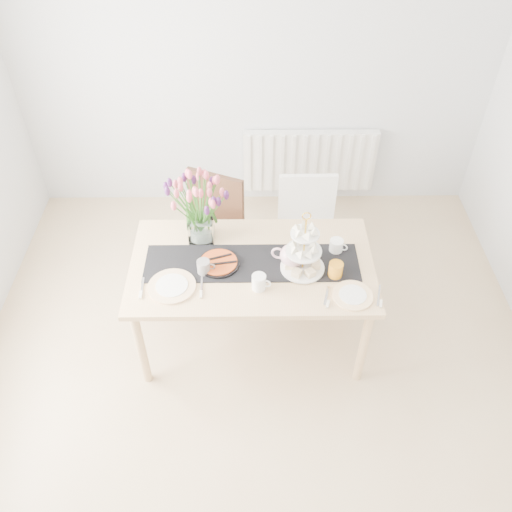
{
  "coord_description": "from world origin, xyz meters",
  "views": [
    {
      "loc": [
        -0.03,
        -1.97,
        3.24
      ],
      "look_at": [
        -0.0,
        0.51,
        0.86
      ],
      "focal_mm": 38.0,
      "sensor_mm": 36.0,
      "label": 1
    }
  ],
  "objects_px": {
    "chair_white": "(307,224)",
    "tulip_vase": "(199,198)",
    "tart_tin": "(219,263)",
    "cake_stand": "(303,256)",
    "teapot": "(293,255)",
    "plate_right": "(353,295)",
    "mug_orange": "(336,270)",
    "cream_jug": "(336,246)",
    "mug_white": "(259,282)",
    "mug_grey": "(204,267)",
    "radiator": "(309,161)",
    "plate_left": "(172,286)",
    "chair_brown": "(210,224)",
    "dining_table": "(252,272)"
  },
  "relations": [
    {
      "from": "chair_white",
      "to": "tulip_vase",
      "type": "xyz_separation_m",
      "value": [
        -0.77,
        -0.41,
        0.57
      ]
    },
    {
      "from": "teapot",
      "to": "tart_tin",
      "type": "bearing_deg",
      "value": -167.67
    },
    {
      "from": "tart_tin",
      "to": "cake_stand",
      "type": "bearing_deg",
      "value": -4.45
    },
    {
      "from": "radiator",
      "to": "plate_left",
      "type": "height_order",
      "value": "plate_left"
    },
    {
      "from": "dining_table",
      "to": "mug_orange",
      "type": "height_order",
      "value": "mug_orange"
    },
    {
      "from": "dining_table",
      "to": "teapot",
      "type": "height_order",
      "value": "teapot"
    },
    {
      "from": "mug_orange",
      "to": "plate_right",
      "type": "height_order",
      "value": "mug_orange"
    },
    {
      "from": "chair_brown",
      "to": "mug_white",
      "type": "bearing_deg",
      "value": -43.91
    },
    {
      "from": "teapot",
      "to": "plate_right",
      "type": "height_order",
      "value": "teapot"
    },
    {
      "from": "chair_white",
      "to": "tulip_vase",
      "type": "bearing_deg",
      "value": -152.94
    },
    {
      "from": "plate_right",
      "to": "dining_table",
      "type": "bearing_deg",
      "value": 154.56
    },
    {
      "from": "chair_white",
      "to": "cake_stand",
      "type": "distance_m",
      "value": 0.81
    },
    {
      "from": "radiator",
      "to": "chair_brown",
      "type": "distance_m",
      "value": 1.31
    },
    {
      "from": "chair_brown",
      "to": "teapot",
      "type": "bearing_deg",
      "value": -25.09
    },
    {
      "from": "teapot",
      "to": "cream_jug",
      "type": "bearing_deg",
      "value": 35.56
    },
    {
      "from": "tulip_vase",
      "to": "cake_stand",
      "type": "bearing_deg",
      "value": -25.3
    },
    {
      "from": "radiator",
      "to": "tart_tin",
      "type": "distance_m",
      "value": 1.84
    },
    {
      "from": "mug_grey",
      "to": "tulip_vase",
      "type": "bearing_deg",
      "value": 93.1
    },
    {
      "from": "tulip_vase",
      "to": "cake_stand",
      "type": "relative_size",
      "value": 1.47
    },
    {
      "from": "cake_stand",
      "to": "tart_tin",
      "type": "distance_m",
      "value": 0.55
    },
    {
      "from": "chair_white",
      "to": "tart_tin",
      "type": "height_order",
      "value": "chair_white"
    },
    {
      "from": "chair_brown",
      "to": "mug_white",
      "type": "distance_m",
      "value": 0.97
    },
    {
      "from": "radiator",
      "to": "cake_stand",
      "type": "height_order",
      "value": "cake_stand"
    },
    {
      "from": "mug_white",
      "to": "mug_orange",
      "type": "relative_size",
      "value": 0.98
    },
    {
      "from": "dining_table",
      "to": "mug_white",
      "type": "height_order",
      "value": "mug_white"
    },
    {
      "from": "chair_white",
      "to": "tulip_vase",
      "type": "relative_size",
      "value": 1.45
    },
    {
      "from": "radiator",
      "to": "chair_white",
      "type": "relative_size",
      "value": 1.34
    },
    {
      "from": "cream_jug",
      "to": "plate_left",
      "type": "xyz_separation_m",
      "value": [
        -1.06,
        -0.32,
        -0.04
      ]
    },
    {
      "from": "cream_jug",
      "to": "mug_white",
      "type": "distance_m",
      "value": 0.62
    },
    {
      "from": "tart_tin",
      "to": "mug_grey",
      "type": "xyz_separation_m",
      "value": [
        -0.09,
        -0.07,
        0.03
      ]
    },
    {
      "from": "tulip_vase",
      "to": "tart_tin",
      "type": "relative_size",
      "value": 2.27
    },
    {
      "from": "chair_brown",
      "to": "cake_stand",
      "type": "xyz_separation_m",
      "value": [
        0.65,
        -0.7,
        0.33
      ]
    },
    {
      "from": "chair_brown",
      "to": "mug_white",
      "type": "relative_size",
      "value": 8.74
    },
    {
      "from": "plate_right",
      "to": "cake_stand",
      "type": "bearing_deg",
      "value": 140.83
    },
    {
      "from": "radiator",
      "to": "teapot",
      "type": "distance_m",
      "value": 1.71
    },
    {
      "from": "teapot",
      "to": "plate_right",
      "type": "distance_m",
      "value": 0.46
    },
    {
      "from": "mug_grey",
      "to": "mug_white",
      "type": "distance_m",
      "value": 0.38
    },
    {
      "from": "chair_brown",
      "to": "teapot",
      "type": "height_order",
      "value": "chair_brown"
    },
    {
      "from": "tulip_vase",
      "to": "cream_jug",
      "type": "xyz_separation_m",
      "value": [
        0.91,
        -0.14,
        -0.29
      ]
    },
    {
      "from": "teapot",
      "to": "tulip_vase",
      "type": "bearing_deg",
      "value": 167.99
    },
    {
      "from": "tulip_vase",
      "to": "mug_white",
      "type": "bearing_deg",
      "value": -51.27
    },
    {
      "from": "chair_white",
      "to": "dining_table",
      "type": "bearing_deg",
      "value": -123.52
    },
    {
      "from": "cake_stand",
      "to": "radiator",
      "type": "bearing_deg",
      "value": 83.13
    },
    {
      "from": "plate_left",
      "to": "tulip_vase",
      "type": "bearing_deg",
      "value": 71.18
    },
    {
      "from": "dining_table",
      "to": "teapot",
      "type": "distance_m",
      "value": 0.31
    },
    {
      "from": "chair_brown",
      "to": "mug_white",
      "type": "height_order",
      "value": "chair_brown"
    },
    {
      "from": "radiator",
      "to": "plate_left",
      "type": "xyz_separation_m",
      "value": [
        -1.03,
        -1.84,
        0.31
      ]
    },
    {
      "from": "chair_brown",
      "to": "cream_jug",
      "type": "bearing_deg",
      "value": -7.56
    },
    {
      "from": "chair_white",
      "to": "teapot",
      "type": "relative_size",
      "value": 3.34
    },
    {
      "from": "radiator",
      "to": "dining_table",
      "type": "bearing_deg",
      "value": -107.97
    }
  ]
}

